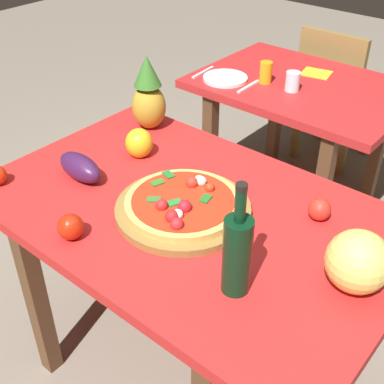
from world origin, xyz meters
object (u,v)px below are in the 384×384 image
(display_table, at_px, (190,228))
(knife_utensil, at_px, (249,86))
(drinking_glass_juice, at_px, (266,72))
(fork_utensil, at_px, (203,72))
(napkin_folded, at_px, (316,73))
(background_table, at_px, (301,105))
(dining_chair, at_px, (334,90))
(pizza_board, at_px, (182,209))
(drinking_glass_water, at_px, (293,81))
(pizza, at_px, (182,202))
(melon, at_px, (358,262))
(dinner_plate, at_px, (225,78))
(pineapple_left, at_px, (148,96))
(eggplant, at_px, (80,167))
(tomato_at_corner, at_px, (71,227))
(bell_pepper, at_px, (139,143))
(tomato_near_board, at_px, (320,209))
(wine_bottle, at_px, (237,253))

(display_table, xyz_separation_m, knife_utensil, (-0.41, 0.92, 0.09))
(drinking_glass_juice, relative_size, fork_utensil, 0.58)
(drinking_glass_juice, height_order, napkin_folded, drinking_glass_juice)
(knife_utensil, xyz_separation_m, napkin_folded, (0.17, 0.36, -0.00))
(background_table, distance_m, dining_chair, 0.62)
(pizza_board, xyz_separation_m, drinking_glass_juice, (-0.37, 1.05, 0.04))
(dining_chair, xyz_separation_m, drinking_glass_water, (0.10, -0.71, 0.31))
(pizza, bearing_deg, fork_utensil, 125.71)
(dining_chair, relative_size, melon, 4.99)
(background_table, height_order, dinner_plate, dinner_plate)
(fork_utensil, height_order, napkin_folded, fork_utensil)
(pizza, xyz_separation_m, drinking_glass_water, (-0.23, 1.05, 0.00))
(background_table, xyz_separation_m, fork_utensil, (-0.46, -0.21, 0.12))
(pineapple_left, relative_size, drinking_glass_water, 3.38)
(eggplant, bearing_deg, display_table, 15.30)
(display_table, xyz_separation_m, pizza, (-0.00, -0.03, 0.13))
(drinking_glass_water, xyz_separation_m, fork_utensil, (-0.46, -0.10, -0.04))
(eggplant, bearing_deg, dining_chair, 87.67)
(dining_chair, bearing_deg, tomato_at_corner, 94.45)
(dining_chair, relative_size, knife_utensil, 4.72)
(eggplant, height_order, drinking_glass_water, same)
(dining_chair, distance_m, bell_pepper, 1.63)
(display_table, height_order, drinking_glass_water, drinking_glass_water)
(pineapple_left, bearing_deg, napkin_folded, 75.62)
(dinner_plate, bearing_deg, drinking_glass_juice, 29.90)
(tomato_near_board, distance_m, tomato_at_corner, 0.76)
(display_table, bearing_deg, drinking_glass_water, 102.75)
(background_table, distance_m, drinking_glass_water, 0.19)
(pizza_board, relative_size, bell_pepper, 3.82)
(pizza, bearing_deg, background_table, 100.99)
(pizza_board, height_order, tomato_near_board, tomato_near_board)
(background_table, height_order, tomato_near_board, tomato_near_board)
(display_table, xyz_separation_m, drinking_glass_water, (-0.23, 1.02, 0.13))
(wine_bottle, bearing_deg, background_table, 112.54)
(fork_utensil, bearing_deg, drinking_glass_water, 7.49)
(background_table, distance_m, pizza_board, 1.19)
(pizza_board, distance_m, drinking_glass_juice, 1.12)
(display_table, height_order, eggplant, eggplant)
(pineapple_left, relative_size, fork_utensil, 1.69)
(pizza_board, xyz_separation_m, bell_pepper, (-0.35, 0.17, 0.04))
(bell_pepper, xyz_separation_m, fork_utensil, (-0.33, 0.79, -0.05))
(dining_chair, distance_m, fork_utensil, 0.92)
(bell_pepper, distance_m, eggplant, 0.25)
(pineapple_left, height_order, eggplant, pineapple_left)
(bell_pepper, bearing_deg, eggplant, -100.55)
(background_table, height_order, pizza, pizza)
(drinking_glass_juice, bearing_deg, tomato_at_corner, -81.34)
(pizza_board, bearing_deg, eggplant, -168.85)
(dinner_plate, xyz_separation_m, fork_utensil, (-0.14, 0.00, -0.00))
(tomato_near_board, relative_size, drinking_glass_juice, 0.69)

